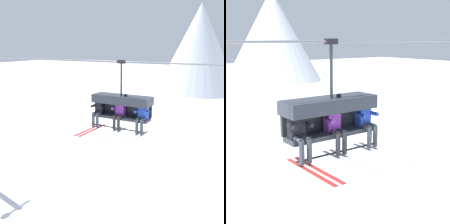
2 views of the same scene
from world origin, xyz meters
The scene contains 6 objects.
mountain_peak_central centered at (25.48, 51.48, 8.04)m, with size 17.54×17.54×16.08m.
lift_cable centered at (-0.44, -0.80, 7.50)m, with size 18.50×0.05×0.05m.
chairlift_chair centered at (1.25, -0.73, 6.01)m, with size 2.20×0.74×2.41m.
skier_black centered at (0.36, -0.95, 5.72)m, with size 0.46×1.70×1.23m.
skier_purple centered at (1.26, -0.94, 5.74)m, with size 0.48×1.70×1.34m.
skier_blue centered at (2.14, -0.95, 5.72)m, with size 0.46×1.70×1.23m.
Camera 2 is at (-2.98, -6.74, 7.55)m, focal length 55.00 mm.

